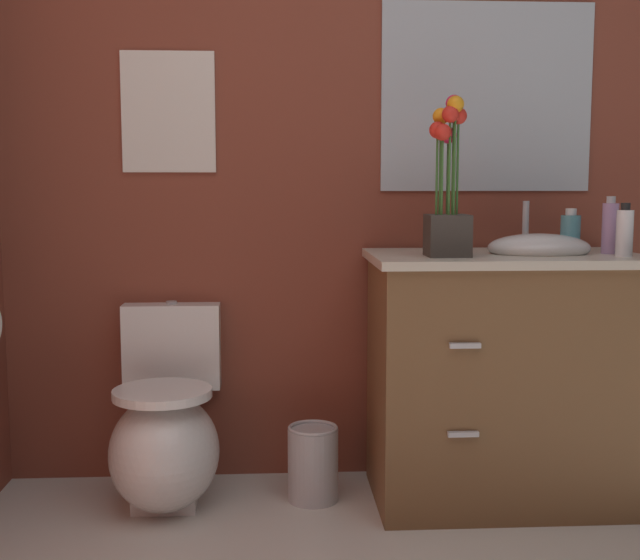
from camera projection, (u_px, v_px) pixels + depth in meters
name	position (u px, v px, depth m)	size (l,w,h in m)	color
wall_back	(432.00, 151.00, 3.14)	(4.41, 0.05, 2.50)	brown
toilet	(166.00, 436.00, 2.90)	(0.38, 0.59, 0.69)	white
vanity_cabinet	(503.00, 374.00, 2.92)	(0.94, 0.56, 1.06)	brown
flower_vase	(448.00, 195.00, 2.74)	(0.14, 0.14, 0.53)	#38332D
soap_bottle	(570.00, 233.00, 2.91)	(0.07, 0.07, 0.16)	teal
lotion_bottle	(610.00, 227.00, 2.86)	(0.06, 0.06, 0.20)	#B28CBF
hand_wash_bottle	(625.00, 232.00, 2.75)	(0.06, 0.06, 0.18)	white
trash_bin	(313.00, 463.00, 2.94)	(0.18, 0.18, 0.27)	#B7B7BC
wall_poster	(168.00, 112.00, 3.03)	(0.34, 0.01, 0.44)	silver
wall_mirror	(487.00, 97.00, 3.09)	(0.80, 0.01, 0.70)	#B2BCC6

